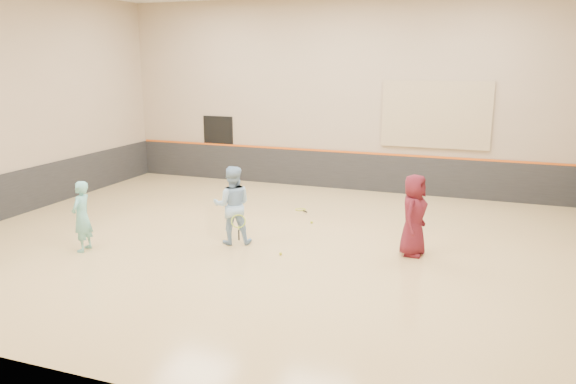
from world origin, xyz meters
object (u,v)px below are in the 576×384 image
(girl, at_px, (82,216))
(instructor, at_px, (232,205))
(young_man, at_px, (414,215))
(spare_racket, at_px, (300,209))

(girl, distance_m, instructor, 3.29)
(young_man, height_order, spare_racket, young_man)
(girl, xyz_separation_m, spare_racket, (3.38, 4.86, -0.74))
(young_man, xyz_separation_m, spare_racket, (-3.46, 2.62, -0.85))
(girl, height_order, instructor, instructor)
(instructor, height_order, young_man, instructor)
(instructor, height_order, spare_racket, instructor)
(instructor, relative_size, spare_racket, 2.65)
(girl, height_order, young_man, young_man)
(young_man, bearing_deg, instructor, 107.58)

